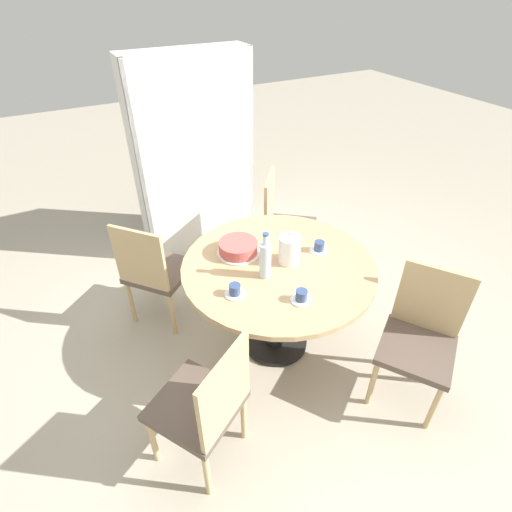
{
  "coord_description": "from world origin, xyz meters",
  "views": [
    {
      "loc": [
        -1.07,
        -1.72,
        2.29
      ],
      "look_at": [
        0.0,
        0.31,
        0.6
      ],
      "focal_mm": 28.0,
      "sensor_mm": 36.0,
      "label": 1
    }
  ],
  "objects_px": {
    "chair_c": "(284,223)",
    "coffee_pot": "(289,249)",
    "chair_d": "(154,270)",
    "water_bottle": "(265,259)",
    "bookshelf": "(196,165)",
    "cup_b": "(319,247)",
    "cup_c": "(235,291)",
    "chair_a": "(205,405)",
    "cup_a": "(301,297)",
    "cake_main": "(238,248)",
    "chair_b": "(420,336)"
  },
  "relations": [
    {
      "from": "cake_main",
      "to": "chair_d",
      "type": "bearing_deg",
      "value": 139.0
    },
    {
      "from": "cup_a",
      "to": "water_bottle",
      "type": "bearing_deg",
      "value": 104.22
    },
    {
      "from": "chair_a",
      "to": "cake_main",
      "type": "bearing_deg",
      "value": -158.69
    },
    {
      "from": "chair_c",
      "to": "cup_a",
      "type": "xyz_separation_m",
      "value": [
        -0.58,
        -1.12,
        0.29
      ]
    },
    {
      "from": "coffee_pot",
      "to": "water_bottle",
      "type": "height_order",
      "value": "water_bottle"
    },
    {
      "from": "cup_a",
      "to": "chair_a",
      "type": "bearing_deg",
      "value": -164.13
    },
    {
      "from": "chair_a",
      "to": "water_bottle",
      "type": "relative_size",
      "value": 2.89
    },
    {
      "from": "coffee_pot",
      "to": "cake_main",
      "type": "height_order",
      "value": "coffee_pot"
    },
    {
      "from": "chair_c",
      "to": "bookshelf",
      "type": "bearing_deg",
      "value": 71.59
    },
    {
      "from": "bookshelf",
      "to": "cake_main",
      "type": "height_order",
      "value": "bookshelf"
    },
    {
      "from": "coffee_pot",
      "to": "cake_main",
      "type": "xyz_separation_m",
      "value": [
        -0.25,
        0.23,
        -0.06
      ]
    },
    {
      "from": "chair_d",
      "to": "water_bottle",
      "type": "height_order",
      "value": "water_bottle"
    },
    {
      "from": "coffee_pot",
      "to": "cup_c",
      "type": "xyz_separation_m",
      "value": [
        -0.44,
        -0.13,
        -0.07
      ]
    },
    {
      "from": "chair_a",
      "to": "cup_c",
      "type": "xyz_separation_m",
      "value": [
        0.38,
        0.42,
        0.29
      ]
    },
    {
      "from": "bookshelf",
      "to": "coffee_pot",
      "type": "bearing_deg",
      "value": 91.86
    },
    {
      "from": "chair_d",
      "to": "water_bottle",
      "type": "distance_m",
      "value": 0.97
    },
    {
      "from": "chair_a",
      "to": "bookshelf",
      "type": "distance_m",
      "value": 2.23
    },
    {
      "from": "water_bottle",
      "to": "chair_c",
      "type": "bearing_deg",
      "value": 51.99
    },
    {
      "from": "chair_b",
      "to": "chair_c",
      "type": "distance_m",
      "value": 1.5
    },
    {
      "from": "chair_b",
      "to": "chair_a",
      "type": "bearing_deg",
      "value": -131.94
    },
    {
      "from": "chair_d",
      "to": "cup_c",
      "type": "relative_size",
      "value": 7.37
    },
    {
      "from": "bookshelf",
      "to": "cup_a",
      "type": "relative_size",
      "value": 14.46
    },
    {
      "from": "chair_d",
      "to": "cup_b",
      "type": "relative_size",
      "value": 7.37
    },
    {
      "from": "chair_b",
      "to": "bookshelf",
      "type": "distance_m",
      "value": 2.33
    },
    {
      "from": "chair_a",
      "to": "cup_b",
      "type": "height_order",
      "value": "chair_a"
    },
    {
      "from": "chair_a",
      "to": "chair_d",
      "type": "xyz_separation_m",
      "value": [
        0.09,
        1.2,
        0.0
      ]
    },
    {
      "from": "chair_d",
      "to": "cake_main",
      "type": "relative_size",
      "value": 3.16
    },
    {
      "from": "bookshelf",
      "to": "chair_d",
      "type": "bearing_deg",
      "value": 51.44
    },
    {
      "from": "chair_b",
      "to": "cup_c",
      "type": "relative_size",
      "value": 7.37
    },
    {
      "from": "coffee_pot",
      "to": "cup_b",
      "type": "height_order",
      "value": "coffee_pot"
    },
    {
      "from": "chair_d",
      "to": "cup_c",
      "type": "bearing_deg",
      "value": 158.96
    },
    {
      "from": "coffee_pot",
      "to": "cup_b",
      "type": "distance_m",
      "value": 0.25
    },
    {
      "from": "cup_b",
      "to": "cup_c",
      "type": "relative_size",
      "value": 1.0
    },
    {
      "from": "cup_a",
      "to": "cake_main",
      "type": "bearing_deg",
      "value": 101.12
    },
    {
      "from": "chair_b",
      "to": "cup_a",
      "type": "bearing_deg",
      "value": -154.83
    },
    {
      "from": "chair_b",
      "to": "coffee_pot",
      "type": "distance_m",
      "value": 0.95
    },
    {
      "from": "chair_d",
      "to": "bookshelf",
      "type": "bearing_deg",
      "value": -79.93
    },
    {
      "from": "chair_d",
      "to": "cup_a",
      "type": "bearing_deg",
      "value": 169.52
    },
    {
      "from": "chair_a",
      "to": "chair_c",
      "type": "height_order",
      "value": "same"
    },
    {
      "from": "coffee_pot",
      "to": "water_bottle",
      "type": "xyz_separation_m",
      "value": [
        -0.21,
        -0.06,
        0.03
      ]
    },
    {
      "from": "water_bottle",
      "to": "cake_main",
      "type": "xyz_separation_m",
      "value": [
        -0.04,
        0.29,
        -0.08
      ]
    },
    {
      "from": "coffee_pot",
      "to": "cup_a",
      "type": "distance_m",
      "value": 0.38
    },
    {
      "from": "chair_a",
      "to": "chair_b",
      "type": "xyz_separation_m",
      "value": [
        1.32,
        -0.18,
        0.0
      ]
    },
    {
      "from": "cake_main",
      "to": "cup_c",
      "type": "relative_size",
      "value": 2.33
    },
    {
      "from": "water_bottle",
      "to": "cake_main",
      "type": "relative_size",
      "value": 1.09
    },
    {
      "from": "bookshelf",
      "to": "cup_c",
      "type": "relative_size",
      "value": 14.46
    },
    {
      "from": "chair_d",
      "to": "coffee_pot",
      "type": "height_order",
      "value": "coffee_pot"
    },
    {
      "from": "chair_c",
      "to": "coffee_pot",
      "type": "relative_size",
      "value": 3.98
    },
    {
      "from": "chair_c",
      "to": "chair_d",
      "type": "bearing_deg",
      "value": 133.68
    },
    {
      "from": "chair_c",
      "to": "coffee_pot",
      "type": "bearing_deg",
      "value": -171.87
    }
  ]
}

